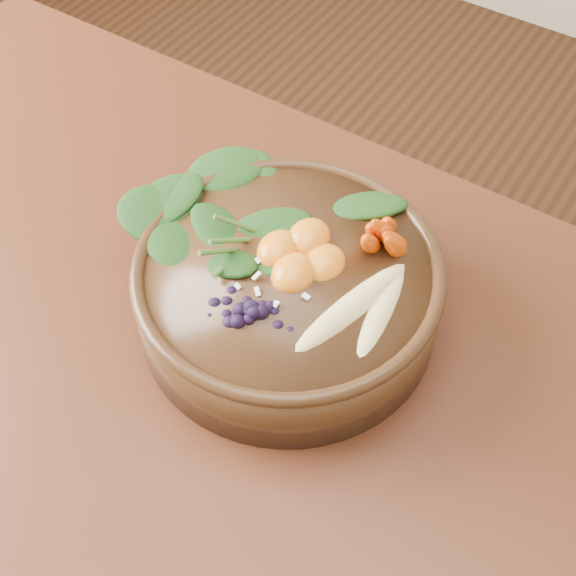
{
  "coord_description": "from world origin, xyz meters",
  "views": [
    {
      "loc": [
        0.23,
        -0.32,
        1.49
      ],
      "look_at": [
        -0.06,
        0.14,
        0.8
      ],
      "focal_mm": 50.0,
      "sensor_mm": 36.0,
      "label": 1
    }
  ],
  "objects_px": {
    "carrot_cluster": "(385,212)",
    "banana_halves": "(368,298)",
    "kale_heap": "(287,193)",
    "mandarin_cluster": "(301,245)",
    "blueberry_pile": "(250,298)",
    "stoneware_bowl": "(288,294)",
    "dining_table": "(269,475)"
  },
  "relations": [
    {
      "from": "dining_table",
      "to": "banana_halves",
      "type": "height_order",
      "value": "banana_halves"
    },
    {
      "from": "dining_table",
      "to": "banana_halves",
      "type": "bearing_deg",
      "value": 76.46
    },
    {
      "from": "kale_heap",
      "to": "banana_halves",
      "type": "height_order",
      "value": "kale_heap"
    },
    {
      "from": "banana_halves",
      "to": "blueberry_pile",
      "type": "height_order",
      "value": "blueberry_pile"
    },
    {
      "from": "dining_table",
      "to": "banana_halves",
      "type": "distance_m",
      "value": 0.24
    },
    {
      "from": "dining_table",
      "to": "blueberry_pile",
      "type": "bearing_deg",
      "value": 133.12
    },
    {
      "from": "blueberry_pile",
      "to": "mandarin_cluster",
      "type": "bearing_deg",
      "value": 87.23
    },
    {
      "from": "blueberry_pile",
      "to": "kale_heap",
      "type": "bearing_deg",
      "value": 108.29
    },
    {
      "from": "kale_heap",
      "to": "mandarin_cluster",
      "type": "xyz_separation_m",
      "value": [
        0.05,
        -0.05,
        -0.01
      ]
    },
    {
      "from": "carrot_cluster",
      "to": "mandarin_cluster",
      "type": "relative_size",
      "value": 0.87
    },
    {
      "from": "banana_halves",
      "to": "mandarin_cluster",
      "type": "height_order",
      "value": "mandarin_cluster"
    },
    {
      "from": "banana_halves",
      "to": "blueberry_pile",
      "type": "bearing_deg",
      "value": -141.51
    },
    {
      "from": "dining_table",
      "to": "stoneware_bowl",
      "type": "bearing_deg",
      "value": 114.72
    },
    {
      "from": "banana_halves",
      "to": "blueberry_pile",
      "type": "relative_size",
      "value": 1.22
    },
    {
      "from": "kale_heap",
      "to": "banana_halves",
      "type": "xyz_separation_m",
      "value": [
        0.14,
        -0.07,
        -0.01
      ]
    },
    {
      "from": "carrot_cluster",
      "to": "banana_halves",
      "type": "height_order",
      "value": "carrot_cluster"
    },
    {
      "from": "banana_halves",
      "to": "stoneware_bowl",
      "type": "bearing_deg",
      "value": -177.26
    },
    {
      "from": "dining_table",
      "to": "mandarin_cluster",
      "type": "relative_size",
      "value": 15.24
    },
    {
      "from": "kale_heap",
      "to": "mandarin_cluster",
      "type": "height_order",
      "value": "kale_heap"
    },
    {
      "from": "blueberry_pile",
      "to": "dining_table",
      "type": "bearing_deg",
      "value": -46.88
    },
    {
      "from": "dining_table",
      "to": "mandarin_cluster",
      "type": "bearing_deg",
      "value": 110.71
    },
    {
      "from": "kale_heap",
      "to": "blueberry_pile",
      "type": "distance_m",
      "value": 0.15
    },
    {
      "from": "kale_heap",
      "to": "carrot_cluster",
      "type": "distance_m",
      "value": 0.11
    },
    {
      "from": "carrot_cluster",
      "to": "mandarin_cluster",
      "type": "bearing_deg",
      "value": -129.81
    },
    {
      "from": "blueberry_pile",
      "to": "stoneware_bowl",
      "type": "bearing_deg",
      "value": 89.35
    },
    {
      "from": "kale_heap",
      "to": "stoneware_bowl",
      "type": "bearing_deg",
      "value": -56.64
    },
    {
      "from": "carrot_cluster",
      "to": "mandarin_cluster",
      "type": "height_order",
      "value": "carrot_cluster"
    },
    {
      "from": "stoneware_bowl",
      "to": "mandarin_cluster",
      "type": "relative_size",
      "value": 3.15
    },
    {
      "from": "carrot_cluster",
      "to": "blueberry_pile",
      "type": "distance_m",
      "value": 0.17
    },
    {
      "from": "carrot_cluster",
      "to": "blueberry_pile",
      "type": "bearing_deg",
      "value": -109.55
    },
    {
      "from": "stoneware_bowl",
      "to": "blueberry_pile",
      "type": "distance_m",
      "value": 0.1
    },
    {
      "from": "dining_table",
      "to": "blueberry_pile",
      "type": "relative_size",
      "value": 10.46
    }
  ]
}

